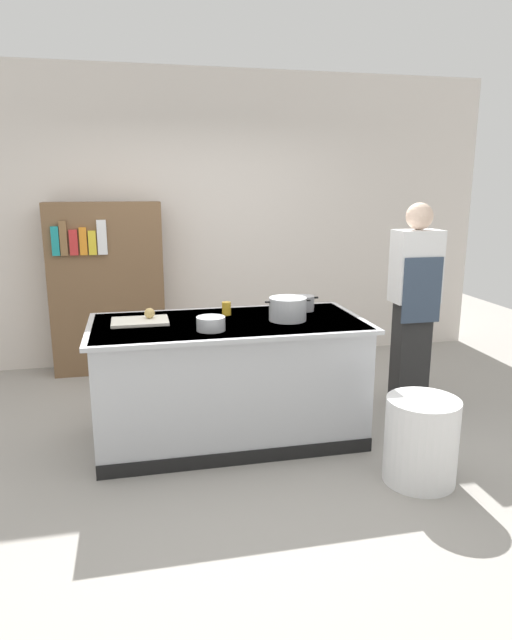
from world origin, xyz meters
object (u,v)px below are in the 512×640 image
(trash_bin, at_px, (421,440))
(bookshelf, at_px, (107,289))
(stock_pot, at_px, (288,309))
(sauce_pan, at_px, (304,303))
(person_chef, at_px, (414,300))
(mixing_bowl, at_px, (211,324))
(juice_cup, at_px, (226,309))
(onion, at_px, (150,313))

(trash_bin, xyz_separation_m, bookshelf, (-1.99, 2.69, 0.58))
(stock_pot, height_order, sauce_pan, stock_pot)
(stock_pot, relative_size, trash_bin, 0.61)
(sauce_pan, distance_m, bookshelf, 2.22)
(trash_bin, height_order, bookshelf, bookshelf)
(person_chef, bearing_deg, mixing_bowl, 92.88)
(person_chef, bearing_deg, sauce_pan, 82.21)
(juice_cup, relative_size, trash_bin, 0.18)
(onion, relative_size, bookshelf, 0.04)
(onion, relative_size, juice_cup, 0.76)
(bookshelf, bearing_deg, juice_cup, -59.62)
(mixing_bowl, height_order, trash_bin, mixing_bowl)
(trash_bin, bearing_deg, person_chef, 65.61)
(mixing_bowl, bearing_deg, sauce_pan, 29.35)
(juice_cup, height_order, person_chef, person_chef)
(trash_bin, distance_m, person_chef, 1.50)
(trash_bin, bearing_deg, onion, 147.71)
(stock_pot, height_order, trash_bin, stock_pot)
(stock_pot, relative_size, juice_cup, 3.37)
(juice_cup, distance_m, person_chef, 1.63)
(juice_cup, height_order, bookshelf, bookshelf)
(sauce_pan, bearing_deg, onion, -175.77)
(sauce_pan, xyz_separation_m, bookshelf, (-1.56, 1.58, -0.11))
(stock_pot, distance_m, person_chef, 1.28)
(onion, xyz_separation_m, trash_bin, (1.63, -1.03, -0.68))
(stock_pot, distance_m, sauce_pan, 0.35)
(sauce_pan, bearing_deg, stock_pot, -127.50)
(person_chef, height_order, bookshelf, person_chef)
(onion, xyz_separation_m, sauce_pan, (1.19, 0.09, 0.00))
(stock_pot, xyz_separation_m, bookshelf, (-1.34, 1.86, -0.13))
(trash_bin, relative_size, person_chef, 0.32)
(stock_pot, distance_m, juice_cup, 0.48)
(sauce_pan, relative_size, juice_cup, 2.18)
(sauce_pan, xyz_separation_m, person_chef, (1.00, 0.12, -0.05))
(onion, distance_m, mixing_bowl, 0.53)
(onion, xyz_separation_m, stock_pot, (0.98, -0.19, 0.03))
(onion, distance_m, sauce_pan, 1.20)
(onion, bearing_deg, bookshelf, 102.26)
(person_chef, distance_m, bookshelf, 2.94)
(onion, xyz_separation_m, mixing_bowl, (0.39, -0.36, -0.01))
(sauce_pan, relative_size, bookshelf, 0.13)
(onion, relative_size, sauce_pan, 0.35)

